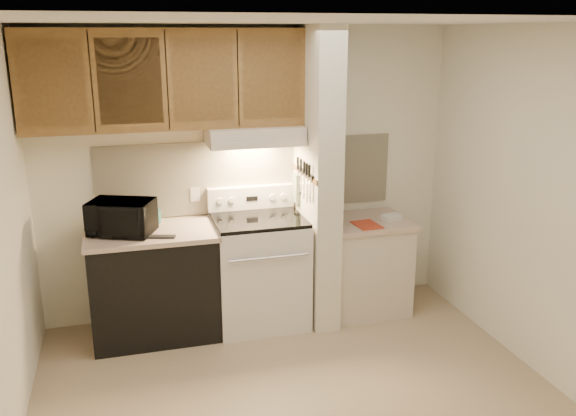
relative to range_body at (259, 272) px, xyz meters
name	(u,v)px	position (x,y,z in m)	size (l,w,h in m)	color
floor	(297,393)	(0.00, -1.16, -0.46)	(3.60, 3.60, 0.00)	tan
ceiling	(299,21)	(0.00, -1.16, 2.04)	(3.60, 3.60, 0.00)	white
wall_back	(249,174)	(0.00, 0.34, 0.79)	(3.60, 0.02, 2.50)	white
wall_right	(537,203)	(1.80, -1.16, 0.79)	(0.02, 3.00, 2.50)	white
backsplash	(249,175)	(0.00, 0.33, 0.78)	(2.60, 0.02, 0.63)	#FAF0CC
range_body	(259,272)	(0.00, 0.00, 0.00)	(0.76, 0.65, 0.92)	silver
oven_window	(268,282)	(0.00, -0.32, 0.04)	(0.50, 0.01, 0.30)	black
oven_handle	(269,258)	(0.00, -0.35, 0.26)	(0.02, 0.02, 0.65)	silver
cooktop	(258,219)	(0.00, 0.00, 0.48)	(0.74, 0.64, 0.03)	black
range_backguard	(251,197)	(0.00, 0.28, 0.59)	(0.76, 0.08, 0.20)	silver
range_display	(252,199)	(0.00, 0.24, 0.59)	(0.10, 0.01, 0.04)	black
range_knob_left_outer	(220,201)	(-0.28, 0.24, 0.59)	(0.05, 0.05, 0.02)	silver
range_knob_left_inner	(232,200)	(-0.18, 0.24, 0.59)	(0.05, 0.05, 0.02)	silver
range_knob_right_inner	(272,197)	(0.18, 0.24, 0.59)	(0.05, 0.05, 0.02)	silver
range_knob_right_outer	(283,196)	(0.28, 0.24, 0.59)	(0.05, 0.05, 0.02)	silver
dishwasher_front	(155,285)	(-0.88, 0.01, -0.03)	(1.00, 0.63, 0.87)	black
left_countertop	(151,233)	(-0.88, 0.01, 0.43)	(1.04, 0.67, 0.04)	#C5AA95
spoon_rest	(162,237)	(-0.81, -0.19, 0.46)	(0.20, 0.06, 0.01)	black
teal_jar	(155,216)	(-0.83, 0.23, 0.50)	(0.10, 0.10, 0.11)	#235E5A
outlet	(195,195)	(-0.48, 0.32, 0.64)	(0.08, 0.01, 0.12)	beige
microwave	(121,217)	(-1.10, -0.01, 0.58)	(0.48, 0.33, 0.27)	black
partition_pillar	(317,179)	(0.51, -0.01, 0.79)	(0.22, 0.70, 2.50)	beige
pillar_trim	(304,174)	(0.39, -0.01, 0.84)	(0.01, 0.70, 0.04)	brown
knife_strip	(305,173)	(0.39, -0.06, 0.86)	(0.02, 0.42, 0.04)	black
knife_blade_a	(310,189)	(0.38, -0.22, 0.76)	(0.01, 0.04, 0.16)	silver
knife_handle_a	(309,171)	(0.38, -0.21, 0.91)	(0.02, 0.02, 0.10)	black
knife_blade_b	(307,189)	(0.38, -0.15, 0.75)	(0.01, 0.04, 0.18)	silver
knife_handle_b	(307,169)	(0.38, -0.14, 0.91)	(0.02, 0.02, 0.10)	black
knife_blade_c	(304,187)	(0.38, -0.06, 0.74)	(0.01, 0.04, 0.20)	silver
knife_handle_c	(304,167)	(0.38, -0.06, 0.91)	(0.02, 0.02, 0.10)	black
knife_blade_d	(301,183)	(0.38, 0.02, 0.76)	(0.01, 0.04, 0.16)	silver
knife_handle_d	(301,165)	(0.38, 0.03, 0.91)	(0.02, 0.02, 0.10)	black
knife_blade_e	(298,182)	(0.38, 0.10, 0.75)	(0.01, 0.04, 0.18)	silver
knife_handle_e	(298,163)	(0.38, 0.11, 0.91)	(0.02, 0.02, 0.10)	black
oven_mitt	(296,188)	(0.38, 0.17, 0.67)	(0.03, 0.10, 0.25)	gray
right_cab_base	(364,267)	(0.97, -0.01, -0.06)	(0.70, 0.60, 0.81)	beige
right_countertop	(366,222)	(0.97, -0.01, 0.37)	(0.74, 0.64, 0.04)	#C5AA95
red_folder	(367,225)	(0.91, -0.16, 0.39)	(0.20, 0.27, 0.01)	#B43720
white_box	(392,217)	(1.19, -0.06, 0.41)	(0.16, 0.11, 0.04)	white
range_hood	(254,135)	(0.00, 0.12, 1.17)	(0.78, 0.44, 0.15)	beige
hood_lip	(260,145)	(0.00, -0.08, 1.12)	(0.78, 0.04, 0.06)	beige
upper_cabinets	(165,79)	(-0.69, 0.17, 1.62)	(2.18, 0.33, 0.77)	brown
cab_door_a	(52,83)	(-1.51, 0.01, 1.62)	(0.46, 0.01, 0.63)	brown
cab_gap_a	(92,82)	(-1.23, 0.01, 1.62)	(0.01, 0.01, 0.73)	black
cab_door_b	(130,81)	(-0.96, 0.01, 1.62)	(0.46, 0.01, 0.63)	brown
cab_gap_b	(167,81)	(-0.69, 0.01, 1.62)	(0.01, 0.01, 0.73)	black
cab_door_c	(203,80)	(-0.42, 0.01, 1.62)	(0.46, 0.01, 0.63)	brown
cab_gap_c	(238,79)	(-0.14, 0.01, 1.62)	(0.01, 0.01, 0.73)	black
cab_door_d	(272,79)	(0.13, 0.01, 1.62)	(0.46, 0.01, 0.63)	brown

